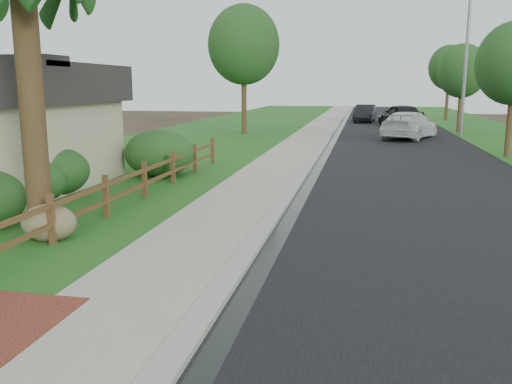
% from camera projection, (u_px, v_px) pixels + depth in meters
% --- Properties ---
extents(ground, '(120.00, 120.00, 0.00)m').
position_uv_depth(ground, '(175.00, 318.00, 7.66)').
color(ground, '#32251B').
extents(road, '(8.00, 90.00, 0.02)m').
position_uv_depth(road, '(391.00, 129.00, 40.47)').
color(road, black).
rests_on(road, ground).
extents(curb, '(0.40, 90.00, 0.12)m').
position_uv_depth(curb, '(335.00, 128.00, 41.26)').
color(curb, '#9A968C').
rests_on(curb, ground).
extents(wet_gutter, '(0.50, 90.00, 0.00)m').
position_uv_depth(wet_gutter, '(340.00, 128.00, 41.20)').
color(wet_gutter, black).
rests_on(wet_gutter, road).
extents(sidewalk, '(2.20, 90.00, 0.10)m').
position_uv_depth(sidewalk, '(318.00, 128.00, 41.51)').
color(sidewalk, gray).
rests_on(sidewalk, ground).
extents(grass_strip, '(1.60, 90.00, 0.06)m').
position_uv_depth(grass_strip, '(293.00, 128.00, 41.88)').
color(grass_strip, '#19571E').
rests_on(grass_strip, ground).
extents(lawn_near, '(9.00, 90.00, 0.04)m').
position_uv_depth(lawn_near, '(228.00, 127.00, 42.87)').
color(lawn_near, '#19571E').
rests_on(lawn_near, ground).
extents(verge_far, '(6.00, 90.00, 0.04)m').
position_uv_depth(verge_far, '(489.00, 131.00, 39.16)').
color(verge_far, '#19571E').
rests_on(verge_far, ground).
extents(ranch_fence, '(0.12, 16.92, 1.10)m').
position_uv_depth(ranch_fence, '(127.00, 186.00, 14.39)').
color(ranch_fence, '#452917').
rests_on(ranch_fence, ground).
extents(white_suv, '(4.20, 6.10, 1.64)m').
position_uv_depth(white_suv, '(409.00, 125.00, 33.22)').
color(white_suv, white).
rests_on(white_suv, road).
extents(dark_car_mid, '(3.77, 5.63, 1.78)m').
position_uv_depth(dark_car_mid, '(401.00, 115.00, 43.40)').
color(dark_car_mid, black).
rests_on(dark_car_mid, road).
extents(dark_car_far, '(2.12, 4.79, 1.53)m').
position_uv_depth(dark_car_far, '(365.00, 113.00, 48.47)').
color(dark_car_far, black).
rests_on(dark_car_far, road).
extents(streetlight, '(2.26, 0.92, 10.08)m').
position_uv_depth(streetlight, '(464.00, 45.00, 33.92)').
color(streetlight, gray).
rests_on(streetlight, ground).
extents(boulder, '(1.41, 1.21, 0.79)m').
position_uv_depth(boulder, '(49.00, 223.00, 11.38)').
color(boulder, brown).
rests_on(boulder, ground).
extents(shrub_b, '(2.45, 2.45, 1.47)m').
position_uv_depth(shrub_b, '(53.00, 171.00, 16.04)').
color(shrub_b, '#163E1A').
rests_on(shrub_b, ground).
extents(shrub_c, '(2.00, 2.00, 1.19)m').
position_uv_depth(shrub_c, '(37.00, 182.00, 15.08)').
color(shrub_c, '#163E1A').
rests_on(shrub_c, ground).
extents(shrub_d, '(2.59, 2.59, 1.69)m').
position_uv_depth(shrub_d, '(159.00, 153.00, 19.49)').
color(shrub_d, '#163E1A').
rests_on(shrub_d, ground).
extents(tree_mid_left, '(4.73, 4.73, 8.46)m').
position_uv_depth(tree_mid_left, '(244.00, 45.00, 35.51)').
color(tree_mid_left, '#3E2D19').
rests_on(tree_mid_left, ground).
extents(tree_mid_right, '(3.33, 3.33, 6.05)m').
position_uv_depth(tree_mid_right, '(462.00, 71.00, 36.89)').
color(tree_mid_right, '#3E2D19').
rests_on(tree_mid_right, ground).
extents(tree_far_right, '(3.76, 3.76, 6.93)m').
position_uv_depth(tree_far_right, '(449.00, 68.00, 50.15)').
color(tree_far_right, '#3E2D19').
rests_on(tree_far_right, ground).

